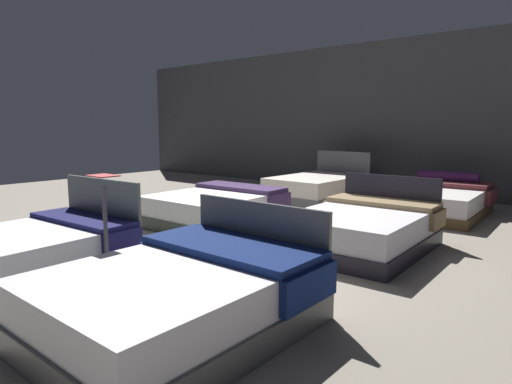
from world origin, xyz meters
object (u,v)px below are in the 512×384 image
Objects in this scene: bed_0 at (33,247)px; bed_5 at (437,200)px; bed_3 at (362,229)px; bed_1 at (181,297)px; bed_4 at (318,188)px; price_sign at (106,245)px; bed_2 at (216,208)px.

bed_0 is 0.93× the size of bed_5.
bed_3 is 0.92× the size of bed_5.
bed_1 is (2.45, 0.02, 0.05)m from bed_0.
bed_4 is 5.78m from price_sign.
bed_0 is at bearing -131.44° from bed_3.
bed_3 is at bearing 89.61° from bed_1.
bed_1 is 0.93× the size of bed_5.
bed_4 is at bearing -179.89° from bed_5.
bed_0 is 6.42m from bed_5.
price_sign is (-1.21, 0.13, 0.16)m from bed_1.
bed_5 is (2.46, 5.92, 0.03)m from bed_0.
bed_3 is 0.93× the size of bed_4.
bed_4 is (0.07, 5.81, 0.04)m from bed_0.
bed_1 is at bearing -5.97° from price_sign.
bed_5 is at bearing 89.93° from bed_1.
bed_0 reaches higher than bed_3.
bed_4 is at bearing 128.70° from bed_3.
price_sign is at bearing -66.72° from bed_2.
bed_0 is at bearing -91.24° from bed_2.
bed_1 reaches higher than bed_2.
bed_0 is 2.45m from bed_1.
bed_3 is 1.83× the size of price_sign.
bed_0 is 5.81m from bed_4.
bed_2 is at bearing -90.63° from bed_4.
price_sign reaches higher than bed_0.
bed_2 is 0.91× the size of bed_4.
bed_2 is at bearing -131.62° from bed_5.
price_sign is (1.17, -5.66, 0.17)m from bed_4.
bed_3 is 2.92m from bed_5.
bed_4 reaches higher than bed_5.
bed_0 is 1.04× the size of bed_2.
bed_0 is 1.83× the size of price_sign.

